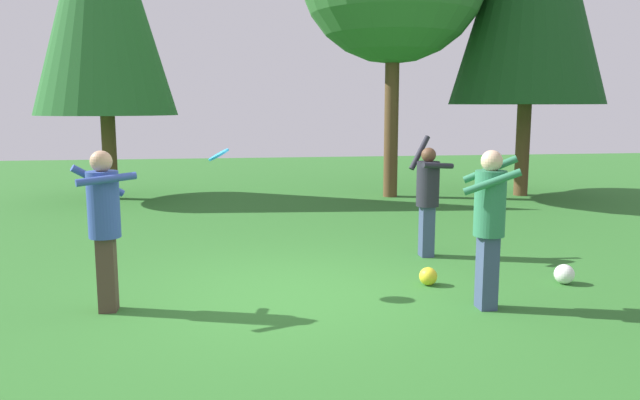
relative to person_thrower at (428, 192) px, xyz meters
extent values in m
plane|color=#2D6B28|center=(-2.24, -1.60, -0.98)|extent=(40.00, 40.00, 0.00)
cube|color=#38476B|center=(0.00, 0.00, -0.59)|extent=(0.19, 0.22, 0.77)
cylinder|color=#23232D|center=(0.00, 0.00, 0.12)|extent=(0.34, 0.34, 0.67)
sphere|color=brown|center=(0.00, 0.00, 0.55)|extent=(0.22, 0.22, 0.22)
cylinder|color=#23232D|center=(0.08, -0.18, 0.41)|extent=(0.55, 0.30, 0.12)
cylinder|color=#23232D|center=(-0.08, 0.18, 0.57)|extent=(0.38, 0.22, 0.52)
cube|color=#4C382D|center=(-4.27, -1.88, -0.56)|extent=(0.19, 0.22, 0.83)
cylinder|color=#334C9E|center=(-4.27, -1.88, 0.21)|extent=(0.34, 0.34, 0.72)
sphere|color=tan|center=(-4.27, -1.88, 0.68)|extent=(0.23, 0.23, 0.23)
cylinder|color=#334C9E|center=(-4.35, -1.70, 0.45)|extent=(0.55, 0.30, 0.39)
cylinder|color=#334C9E|center=(-4.18, -2.07, 0.51)|extent=(0.60, 0.32, 0.12)
cube|color=#38476B|center=(-0.11, -2.43, -0.56)|extent=(0.19, 0.22, 0.83)
cylinder|color=#2D7551|center=(-0.11, -2.43, 0.21)|extent=(0.34, 0.34, 0.72)
sphere|color=beige|center=(-0.11, -2.43, 0.68)|extent=(0.23, 0.23, 0.23)
cylinder|color=#2D7551|center=(-0.18, -2.61, 0.47)|extent=(0.59, 0.28, 0.30)
cylinder|color=#2D7551|center=(-0.04, -2.24, 0.57)|extent=(0.58, 0.28, 0.33)
cylinder|color=#2393D1|center=(-3.03, -1.34, 0.69)|extent=(0.26, 0.28, 0.15)
sphere|color=yellow|center=(-0.46, -1.46, -0.86)|extent=(0.23, 0.23, 0.23)
sphere|color=white|center=(1.28, -1.66, -0.85)|extent=(0.25, 0.25, 0.25)
cylinder|color=brown|center=(-5.78, 6.75, 0.87)|extent=(0.34, 0.34, 3.69)
cylinder|color=brown|center=(4.42, 5.84, 1.11)|extent=(0.35, 0.35, 4.17)
cylinder|color=brown|center=(1.08, 6.11, 1.11)|extent=(0.35, 0.35, 4.18)
camera|label=1|loc=(-2.92, -8.67, 1.26)|focal=34.37mm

